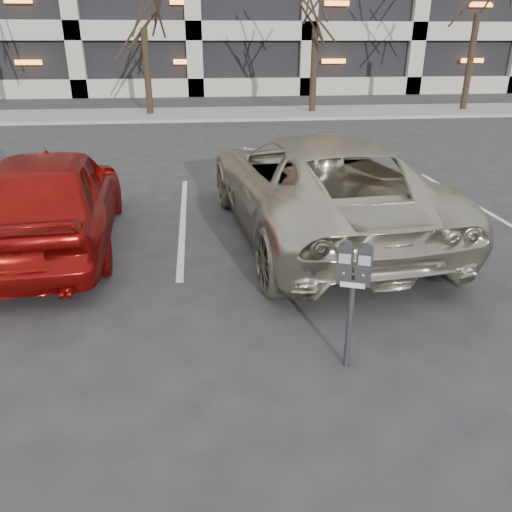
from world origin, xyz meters
TOP-DOWN VIEW (x-y plane):
  - ground at (0.00, 0.00)m, footprint 140.00×140.00m
  - sidewalk at (0.00, 16.00)m, footprint 80.00×4.00m
  - stall_lines at (-1.40, 2.30)m, footprint 16.90×5.20m
  - parking_meter at (0.26, -2.32)m, footprint 0.34×0.23m
  - suv_silver at (0.77, 1.37)m, footprint 3.19×6.03m
  - car_red at (-3.29, 1.22)m, footprint 2.18×4.68m

SIDE VIEW (x-z plane):
  - ground at x=0.00m, z-range 0.00..0.00m
  - stall_lines at x=-1.40m, z-range 0.00..0.01m
  - sidewalk at x=0.00m, z-range 0.00..0.12m
  - car_red at x=-3.29m, z-range 0.00..1.55m
  - suv_silver at x=0.77m, z-range 0.00..1.62m
  - parking_meter at x=0.26m, z-range 0.33..1.58m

